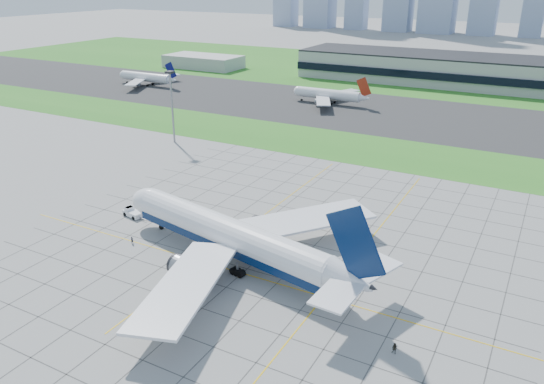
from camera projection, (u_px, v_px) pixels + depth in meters
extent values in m
plane|color=gray|center=(247.00, 269.00, 109.33)|extent=(1400.00, 1400.00, 0.00)
cube|color=#2A7421|center=(382.00, 152.00, 182.54)|extent=(700.00, 35.00, 0.04)
cube|color=#383838|center=(421.00, 117.00, 227.29)|extent=(700.00, 75.00, 0.04)
cube|color=#2A7421|center=(467.00, 77.00, 316.79)|extent=(700.00, 145.00, 0.04)
cube|color=#474744|center=(110.00, 207.00, 138.70)|extent=(0.18, 130.00, 0.02)
cube|color=#474744|center=(133.00, 213.00, 135.16)|extent=(0.18, 130.00, 0.02)
cube|color=#474744|center=(158.00, 219.00, 131.62)|extent=(0.18, 130.00, 0.02)
cube|color=#474744|center=(184.00, 226.00, 128.08)|extent=(0.18, 130.00, 0.02)
cube|color=#474744|center=(211.00, 233.00, 124.54)|extent=(0.18, 130.00, 0.02)
cube|color=#474744|center=(240.00, 241.00, 121.00)|extent=(0.18, 130.00, 0.02)
cube|color=#474744|center=(271.00, 249.00, 117.46)|extent=(0.18, 130.00, 0.02)
cube|color=#474744|center=(303.00, 257.00, 113.92)|extent=(0.18, 130.00, 0.02)
cube|color=#474744|center=(338.00, 266.00, 110.38)|extent=(0.18, 130.00, 0.02)
cube|color=#474744|center=(375.00, 276.00, 106.84)|extent=(0.18, 130.00, 0.02)
cube|color=#474744|center=(414.00, 286.00, 103.30)|extent=(0.18, 130.00, 0.02)
cube|color=#474744|center=(457.00, 297.00, 99.76)|extent=(0.18, 130.00, 0.02)
cube|color=#474744|center=(502.00, 309.00, 96.21)|extent=(0.18, 130.00, 0.02)
cube|color=#474744|center=(142.00, 360.00, 83.29)|extent=(110.00, 0.18, 0.02)
cube|color=#474744|center=(174.00, 332.00, 89.79)|extent=(110.00, 0.18, 0.02)
cube|color=#474744|center=(202.00, 308.00, 96.30)|extent=(110.00, 0.18, 0.02)
cube|color=#474744|center=(226.00, 287.00, 102.81)|extent=(110.00, 0.18, 0.02)
cube|color=#474744|center=(247.00, 269.00, 109.32)|extent=(110.00, 0.18, 0.02)
cube|color=#474744|center=(266.00, 252.00, 115.83)|extent=(110.00, 0.18, 0.02)
cube|color=#474744|center=(283.00, 238.00, 122.34)|extent=(110.00, 0.18, 0.02)
cube|color=#474744|center=(298.00, 225.00, 128.85)|extent=(110.00, 0.18, 0.02)
cube|color=#474744|center=(312.00, 213.00, 135.36)|extent=(110.00, 0.18, 0.02)
cube|color=#474744|center=(324.00, 202.00, 141.86)|extent=(110.00, 0.18, 0.02)
cube|color=#474744|center=(336.00, 192.00, 148.37)|extent=(110.00, 0.18, 0.02)
cube|color=#474744|center=(346.00, 183.00, 154.88)|extent=(110.00, 0.18, 0.02)
cube|color=#474744|center=(355.00, 175.00, 161.39)|extent=(110.00, 0.18, 0.02)
cube|color=#E8B60C|center=(242.00, 273.00, 107.69)|extent=(120.00, 0.25, 0.03)
cube|color=#E8B60C|center=(254.00, 222.00, 130.02)|extent=(0.25, 100.00, 0.03)
cube|color=#E8B60C|center=(363.00, 248.00, 117.63)|extent=(0.25, 100.00, 0.03)
cube|color=#B7B7B2|center=(540.00, 77.00, 275.93)|extent=(260.00, 42.00, 15.00)
cube|color=black|center=(537.00, 85.00, 258.62)|extent=(260.00, 1.00, 4.00)
cube|color=black|center=(543.00, 61.00, 272.95)|extent=(260.00, 42.00, 0.80)
cube|color=#B7B7B2|center=(203.00, 62.00, 349.48)|extent=(50.00, 25.00, 8.00)
cylinder|color=gray|center=(172.00, 108.00, 188.48)|extent=(0.70, 0.70, 25.00)
cube|color=black|center=(170.00, 72.00, 183.69)|extent=(2.50, 2.50, 0.80)
cylinder|color=white|center=(229.00, 233.00, 110.48)|extent=(51.64, 16.86, 6.70)
cube|color=#071C46|center=(230.00, 243.00, 111.28)|extent=(51.55, 16.43, 1.79)
ellipsoid|color=white|center=(152.00, 202.00, 125.80)|extent=(11.84, 8.71, 6.70)
cube|color=black|center=(145.00, 197.00, 127.06)|extent=(3.12, 3.99, 0.67)
cone|color=white|center=(350.00, 281.00, 92.71)|extent=(10.02, 8.02, 6.36)
cube|color=#071C46|center=(355.00, 244.00, 89.55)|extent=(12.03, 2.99, 14.24)
cube|color=white|center=(306.00, 219.00, 119.56)|extent=(27.03, 30.90, 1.08)
cube|color=white|center=(186.00, 284.00, 94.26)|extent=(17.52, 32.77, 1.08)
cylinder|color=slate|center=(266.00, 229.00, 120.05)|extent=(7.96, 5.61, 4.24)
cylinder|color=slate|center=(188.00, 269.00, 103.45)|extent=(7.96, 5.61, 4.24)
cylinder|color=gray|center=(161.00, 224.00, 125.95)|extent=(0.47, 0.47, 2.90)
cylinder|color=black|center=(161.00, 227.00, 126.26)|extent=(1.31, 0.79, 1.23)
cylinder|color=black|center=(261.00, 259.00, 111.77)|extent=(1.69, 1.60, 1.45)
cylinder|color=black|center=(238.00, 272.00, 106.71)|extent=(1.69, 1.60, 1.45)
cube|color=white|center=(133.00, 213.00, 132.94)|extent=(5.78, 3.54, 1.26)
cube|color=white|center=(129.00, 209.00, 133.46)|extent=(1.98, 2.26, 0.99)
cube|color=black|center=(129.00, 208.00, 133.39)|extent=(1.77, 2.05, 0.63)
cube|color=gray|center=(143.00, 219.00, 130.74)|extent=(2.67, 0.70, 0.16)
cylinder|color=black|center=(133.00, 211.00, 134.95)|extent=(1.06, 0.64, 0.99)
cylinder|color=black|center=(125.00, 214.00, 133.30)|extent=(1.06, 0.64, 0.99)
cylinder|color=black|center=(141.00, 215.00, 132.81)|extent=(1.06, 0.64, 0.99)
cylinder|color=black|center=(134.00, 218.00, 131.16)|extent=(1.06, 0.64, 0.99)
imported|color=black|center=(132.00, 240.00, 119.43)|extent=(0.48, 0.66, 1.67)
imported|color=black|center=(395.00, 349.00, 84.42)|extent=(1.10, 0.95, 1.94)
cylinder|color=white|center=(146.00, 77.00, 292.44)|extent=(31.96, 4.80, 4.80)
cube|color=#080A52|center=(171.00, 70.00, 282.70)|extent=(7.46, 0.40, 9.15)
cube|color=white|center=(162.00, 76.00, 300.71)|extent=(13.89, 20.66, 0.40)
cube|color=white|center=(135.00, 82.00, 282.81)|extent=(13.89, 20.66, 0.40)
cylinder|color=black|center=(153.00, 84.00, 294.56)|extent=(1.00, 1.00, 1.00)
cylinder|color=black|center=(148.00, 85.00, 290.98)|extent=(1.00, 1.00, 1.00)
cylinder|color=white|center=(328.00, 94.00, 249.82)|extent=(31.07, 4.80, 4.80)
cube|color=maroon|center=(364.00, 87.00, 240.30)|extent=(7.46, 0.40, 9.15)
cube|color=white|center=(341.00, 92.00, 258.12)|extent=(13.89, 20.66, 0.40)
cube|color=white|center=(323.00, 101.00, 240.22)|extent=(13.89, 20.66, 0.40)
cylinder|color=black|center=(335.00, 102.00, 251.97)|extent=(1.00, 1.00, 1.00)
cylinder|color=black|center=(331.00, 104.00, 248.39)|extent=(1.00, 1.00, 1.00)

